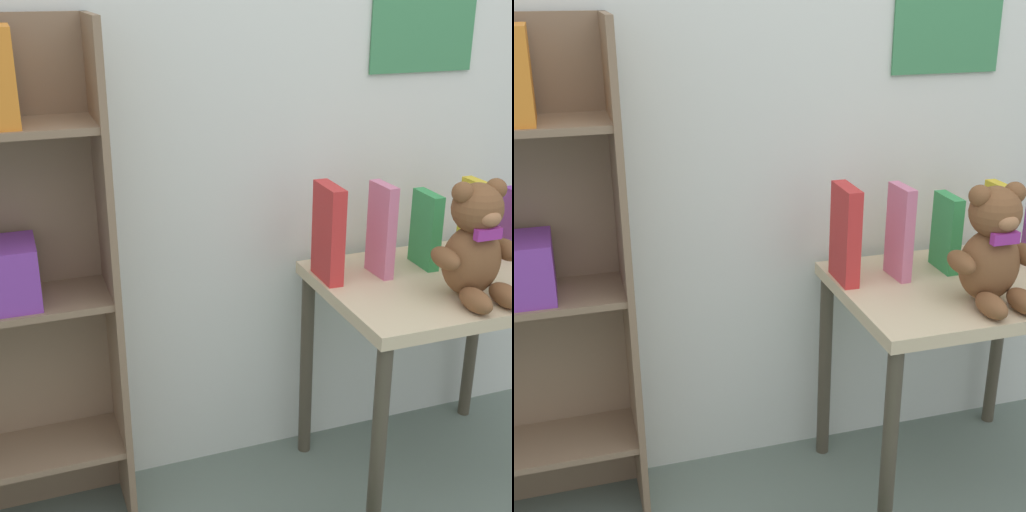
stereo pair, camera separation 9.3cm
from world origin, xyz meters
TOP-DOWN VIEW (x-y plane):
  - wall_back at (0.00, 1.45)m, footprint 4.80×0.07m
  - display_table at (0.20, 1.12)m, footprint 0.67×0.52m
  - teddy_bear at (0.20, 0.99)m, footprint 0.24×0.22m
  - book_standing_red at (-0.10, 1.23)m, footprint 0.04×0.14m
  - book_standing_pink at (0.05, 1.21)m, footprint 0.04×0.11m
  - book_standing_green at (0.20, 1.22)m, footprint 0.04×0.12m
  - book_standing_yellow at (0.36, 1.22)m, footprint 0.03×0.10m

SIDE VIEW (x-z plane):
  - display_table at x=0.20m, z-range 0.23..0.88m
  - book_standing_green at x=0.20m, z-range 0.65..0.87m
  - book_standing_yellow at x=0.36m, z-range 0.65..0.90m
  - book_standing_pink at x=0.05m, z-range 0.65..0.92m
  - book_standing_red at x=-0.10m, z-range 0.65..0.92m
  - teddy_bear at x=0.20m, z-range 0.64..0.95m
  - wall_back at x=0.00m, z-range 0.00..2.50m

